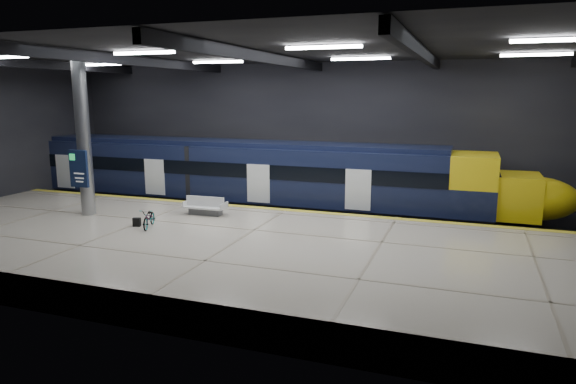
% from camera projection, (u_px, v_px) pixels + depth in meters
% --- Properties ---
extents(ground, '(30.00, 30.00, 0.00)m').
position_uv_depth(ground, '(264.00, 250.00, 21.30)').
color(ground, black).
rests_on(ground, ground).
extents(room_shell, '(30.10, 16.10, 8.05)m').
position_uv_depth(room_shell, '(263.00, 110.00, 20.22)').
color(room_shell, black).
rests_on(room_shell, ground).
extents(platform, '(30.00, 11.00, 1.10)m').
position_uv_depth(platform, '(238.00, 254.00, 18.88)').
color(platform, beige).
rests_on(platform, ground).
extents(safety_strip, '(30.00, 0.40, 0.01)m').
position_uv_depth(safety_strip, '(287.00, 210.00, 23.63)').
color(safety_strip, gold).
rests_on(safety_strip, platform).
extents(rails, '(30.00, 1.52, 0.16)m').
position_uv_depth(rails, '(305.00, 218.00, 26.37)').
color(rails, gray).
rests_on(rails, ground).
extents(train, '(29.40, 2.84, 3.79)m').
position_uv_depth(train, '(248.00, 177.00, 27.04)').
color(train, black).
rests_on(train, ground).
extents(bench, '(1.89, 0.83, 0.82)m').
position_uv_depth(bench, '(205.00, 208.00, 22.65)').
color(bench, '#595B60').
rests_on(bench, platform).
extents(bicycle, '(1.00, 1.60, 0.79)m').
position_uv_depth(bicycle, '(149.00, 218.00, 20.44)').
color(bicycle, '#99999E').
rests_on(bicycle, platform).
extents(pannier_bag, '(0.34, 0.26, 0.35)m').
position_uv_depth(pannier_bag, '(137.00, 222.00, 20.68)').
color(pannier_bag, black).
rests_on(pannier_bag, platform).
extents(info_column, '(0.90, 0.78, 6.90)m').
position_uv_depth(info_column, '(83.00, 139.00, 22.15)').
color(info_column, '#9EA0A5').
rests_on(info_column, platform).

